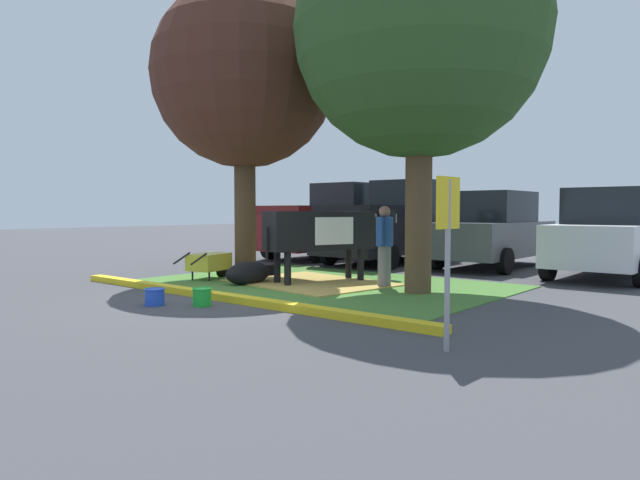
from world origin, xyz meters
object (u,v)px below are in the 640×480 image
cow_holstein (324,231)px  calf_lying (249,273)px  pickup_truck_black (396,224)px  sedan_blue (494,231)px  person_handler (384,244)px  wheelbarrow (210,262)px  shade_tree_left (244,77)px  hatchback_white (610,234)px  pickup_truck_maroon (332,223)px  bucket_blue (155,296)px  parking_sign (448,228)px  bucket_green (202,296)px  shade_tree_right (420,32)px

cow_holstein → calf_lying: (-0.98, -1.21, -0.85)m
pickup_truck_black → calf_lying: bearing=-86.2°
calf_lying → sedan_blue: 7.03m
calf_lying → person_handler: 2.82m
cow_holstein → wheelbarrow: 2.66m
shade_tree_left → hatchback_white: shade_tree_left is taller
shade_tree_left → calf_lying: bearing=-39.0°
person_handler → hatchback_white: size_ratio=0.37×
person_handler → pickup_truck_maroon: bearing=136.9°
shade_tree_left → wheelbarrow: (-0.24, -0.83, -4.13)m
sedan_blue → wheelbarrow: bearing=-119.3°
shade_tree_left → bucket_blue: bearing=-64.2°
bucket_blue → calf_lying: bearing=104.1°
calf_lying → hatchback_white: 8.16m
wheelbarrow → parking_sign: (6.94, -2.37, 0.95)m
sedan_blue → hatchback_white: bearing=-8.6°
shade_tree_left → wheelbarrow: bearing=-106.0°
shade_tree_left → calf_lying: 4.48m
cow_holstein → calf_lying: 1.78m
parking_sign → bucket_green: size_ratio=5.92×
person_handler → bucket_green: size_ratio=5.05×
calf_lying → wheelbarrow: size_ratio=0.81×
shade_tree_right → sedan_blue: bearing=98.9°
calf_lying → pickup_truck_black: bearing=93.8°
cow_holstein → person_handler: person_handler is taller
person_handler → bucket_green: 3.86m
bucket_green → sedan_blue: sedan_blue is taller
person_handler → calf_lying: bearing=-149.4°
cow_holstein → parking_sign: size_ratio=1.60×
calf_lying → wheelbarrow: (-1.27, 0.00, 0.15)m
calf_lying → pickup_truck_maroon: pickup_truck_maroon is taller
wheelbarrow → hatchback_white: size_ratio=0.37×
cow_holstein → pickup_truck_black: 5.16m
hatchback_white → bucket_green: bearing=-115.8°
hatchback_white → cow_holstein: bearing=-131.7°
sedan_blue → hatchback_white: size_ratio=1.00×
calf_lying → sedan_blue: (2.41, 6.56, 0.75)m
calf_lying → bucket_blue: (0.68, -2.70, -0.10)m
wheelbarrow → pickup_truck_maroon: (-1.72, 6.42, 0.73)m
shade_tree_left → person_handler: 5.02m
pickup_truck_maroon → sedan_blue: bearing=1.4°
calf_lying → hatchback_white: size_ratio=0.30×
cow_holstein → parking_sign: (4.69, -3.59, 0.24)m
sedan_blue → cow_holstein: bearing=-104.9°
shade_tree_right → parking_sign: size_ratio=3.72×
calf_lying → wheelbarrow: wheelbarrow is taller
shade_tree_left → sedan_blue: shade_tree_left is taller
person_handler → wheelbarrow: 3.93m
shade_tree_left → bucket_green: size_ratio=20.69×
shade_tree_right → parking_sign: 5.47m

